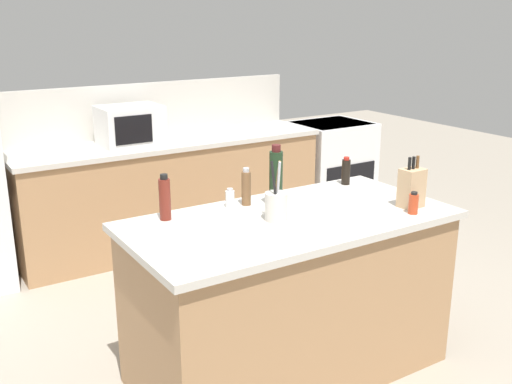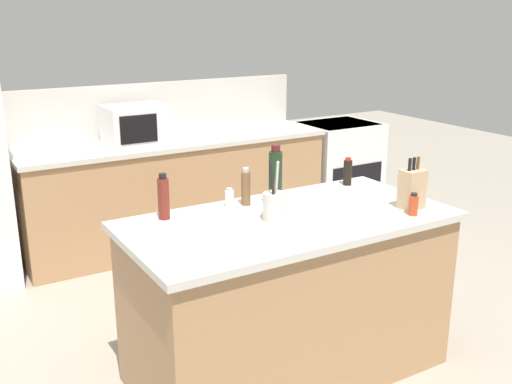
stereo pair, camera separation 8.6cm
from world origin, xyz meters
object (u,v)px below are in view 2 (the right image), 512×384
(utensil_crock, at_px, (275,205))
(soy_sauce_bottle, at_px, (348,172))
(range_oven, at_px, (337,167))
(spice_jar_paprika, at_px, (413,205))
(microwave, at_px, (136,125))
(knife_block, at_px, (412,189))
(pepper_grinder, at_px, (246,188))
(wine_bottle, at_px, (275,178))
(salt_shaker, at_px, (229,198))
(vinegar_bottle, at_px, (164,198))

(utensil_crock, relative_size, soy_sauce_bottle, 1.80)
(range_oven, height_order, spice_jar_paprika, spice_jar_paprika)
(microwave, height_order, soy_sauce_bottle, microwave)
(knife_block, relative_size, pepper_grinder, 1.34)
(knife_block, distance_m, spice_jar_paprika, 0.13)
(knife_block, height_order, spice_jar_paprika, knife_block)
(spice_jar_paprika, bearing_deg, microwave, 104.43)
(pepper_grinder, height_order, wine_bottle, wine_bottle)
(wine_bottle, height_order, spice_jar_paprika, wine_bottle)
(salt_shaker, bearing_deg, microwave, 85.83)
(microwave, bearing_deg, spice_jar_paprika, -75.57)
(wine_bottle, bearing_deg, pepper_grinder, 138.42)
(range_oven, bearing_deg, pepper_grinder, -138.93)
(knife_block, bearing_deg, soy_sauce_bottle, 88.21)
(vinegar_bottle, height_order, wine_bottle, wine_bottle)
(soy_sauce_bottle, height_order, spice_jar_paprika, soy_sauce_bottle)
(vinegar_bottle, relative_size, soy_sauce_bottle, 1.39)
(vinegar_bottle, relative_size, salt_shaker, 2.28)
(vinegar_bottle, relative_size, wine_bottle, 0.70)
(knife_block, bearing_deg, vinegar_bottle, 154.44)
(range_oven, height_order, knife_block, knife_block)
(range_oven, height_order, pepper_grinder, pepper_grinder)
(vinegar_bottle, bearing_deg, pepper_grinder, -1.51)
(knife_block, xyz_separation_m, spice_jar_paprika, (-0.08, -0.09, -0.06))
(soy_sauce_bottle, relative_size, pepper_grinder, 0.82)
(vinegar_bottle, bearing_deg, spice_jar_paprika, -28.18)
(microwave, bearing_deg, range_oven, -0.00)
(soy_sauce_bottle, xyz_separation_m, pepper_grinder, (-0.76, -0.03, 0.02))
(knife_block, xyz_separation_m, pepper_grinder, (-0.76, 0.52, -0.01))
(vinegar_bottle, bearing_deg, microwave, 74.22)
(knife_block, xyz_separation_m, utensil_crock, (-0.77, 0.22, -0.03))
(knife_block, relative_size, wine_bottle, 0.82)
(soy_sauce_bottle, xyz_separation_m, wine_bottle, (-0.63, -0.14, 0.08))
(vinegar_bottle, bearing_deg, knife_block, -23.21)
(range_oven, relative_size, pepper_grinder, 4.25)
(spice_jar_paprika, bearing_deg, knife_block, 50.14)
(range_oven, xyz_separation_m, vinegar_bottle, (-2.66, -1.88, 0.59))
(salt_shaker, bearing_deg, spice_jar_paprika, -38.96)
(range_oven, relative_size, salt_shaker, 8.47)
(salt_shaker, bearing_deg, soy_sauce_bottle, 0.73)
(range_oven, xyz_separation_m, microwave, (-2.13, 0.00, 0.63))
(range_oven, bearing_deg, vinegar_bottle, -144.79)
(knife_block, relative_size, spice_jar_paprika, 2.35)
(vinegar_bottle, height_order, soy_sauce_bottle, vinegar_bottle)
(pepper_grinder, bearing_deg, utensil_crock, -90.67)
(pepper_grinder, distance_m, wine_bottle, 0.18)
(range_oven, bearing_deg, microwave, 180.00)
(pepper_grinder, xyz_separation_m, salt_shaker, (-0.10, 0.02, -0.05))
(range_oven, distance_m, wine_bottle, 2.93)
(utensil_crock, bearing_deg, salt_shaker, 106.16)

